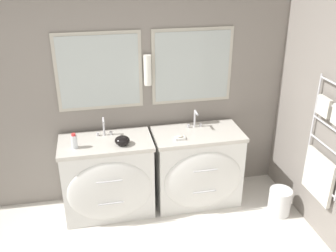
{
  "coord_description": "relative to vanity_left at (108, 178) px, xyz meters",
  "views": [
    {
      "loc": [
        -0.1,
        -1.74,
        2.61
      ],
      "look_at": [
        0.56,
        1.41,
        1.11
      ],
      "focal_mm": 40.0,
      "sensor_mm": 36.0,
      "label": 1
    }
  ],
  "objects": [
    {
      "name": "wall_back",
      "position": [
        0.05,
        0.37,
        0.87
      ],
      "size": [
        5.61,
        0.16,
        2.6
      ],
      "color": "gray",
      "rests_on": "ground_plane"
    },
    {
      "name": "vanity_left",
      "position": [
        0.0,
        0.0,
        0.0
      ],
      "size": [
        0.95,
        0.59,
        0.86
      ],
      "color": "white",
      "rests_on": "ground_plane"
    },
    {
      "name": "vanity_right",
      "position": [
        0.98,
        0.0,
        0.0
      ],
      "size": [
        0.95,
        0.59,
        0.86
      ],
      "color": "white",
      "rests_on": "ground_plane"
    },
    {
      "name": "faucet_left",
      "position": [
        0.0,
        0.16,
        0.52
      ],
      "size": [
        0.17,
        0.13,
        0.2
      ],
      "color": "silver",
      "rests_on": "vanity_left"
    },
    {
      "name": "faucet_right",
      "position": [
        0.98,
        0.16,
        0.52
      ],
      "size": [
        0.17,
        0.13,
        0.2
      ],
      "color": "silver",
      "rests_on": "vanity_right"
    },
    {
      "name": "toiletry_bottle",
      "position": [
        -0.3,
        -0.05,
        0.49
      ],
      "size": [
        0.06,
        0.06,
        0.16
      ],
      "color": "silver",
      "rests_on": "vanity_left"
    },
    {
      "name": "amenity_bowl",
      "position": [
        0.16,
        -0.08,
        0.47
      ],
      "size": [
        0.15,
        0.15,
        0.09
      ],
      "color": "black",
      "rests_on": "vanity_left"
    },
    {
      "name": "soap_dish",
      "position": [
        0.76,
        -0.08,
        0.44
      ],
      "size": [
        0.11,
        0.08,
        0.04
      ],
      "color": "white",
      "rests_on": "vanity_right"
    },
    {
      "name": "waste_bin",
      "position": [
        1.8,
        -0.41,
        -0.28
      ],
      "size": [
        0.24,
        0.24,
        0.3
      ],
      "color": "silver",
      "rests_on": "ground_plane"
    }
  ]
}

